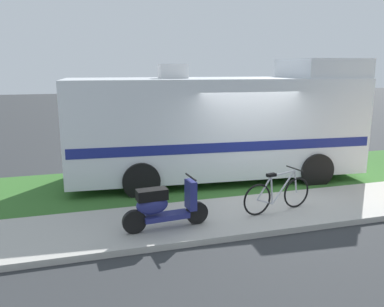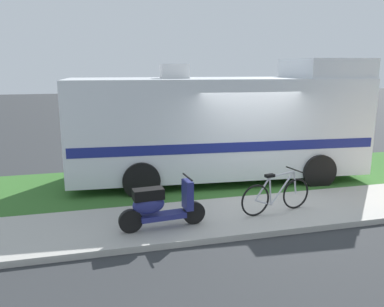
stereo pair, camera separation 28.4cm
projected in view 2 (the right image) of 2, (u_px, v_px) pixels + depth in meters
name	position (u px, v px, depth m)	size (l,w,h in m)	color
ground_plane	(254.00, 197.00, 9.42)	(80.00, 80.00, 0.00)	#2D3033
sidewalk	(277.00, 212.00, 8.27)	(24.00, 2.00, 0.12)	#ADAAA3
grass_strip	(232.00, 178.00, 10.83)	(24.00, 3.40, 0.08)	#336628
motorhome_rv	(222.00, 125.00, 10.44)	(7.94, 2.88, 3.30)	silver
scooter	(159.00, 205.00, 7.20)	(1.67, 0.50, 0.97)	black
bicycle	(276.00, 195.00, 8.03)	(1.67, 0.52, 0.89)	black
pickup_truck_near	(234.00, 122.00, 15.46)	(5.33, 2.51, 1.71)	#B7B29E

